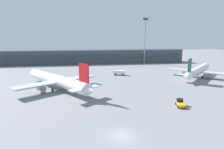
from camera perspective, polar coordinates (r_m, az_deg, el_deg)
ground_plane at (r=71.35m, az=-3.94°, el=-2.49°), size 400.00×400.00×0.00m
terminal_building at (r=127.63m, az=-6.39°, el=5.38°), size 124.68×12.13×9.00m
airplane_near at (r=64.47m, az=-16.59°, el=-1.62°), size 26.55×33.79×9.81m
airplane_mid at (r=89.52m, az=24.51°, el=1.09°), size 28.62×27.92×9.14m
baggage_tug_yellow at (r=49.71m, az=19.86°, el=-8.09°), size 2.52×3.86×1.75m
service_van_white at (r=85.83m, az=2.21°, el=0.55°), size 5.56×3.44×2.08m
floodlight_tower_west at (r=126.10m, az=9.88°, el=10.75°), size 3.20×0.80×29.17m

